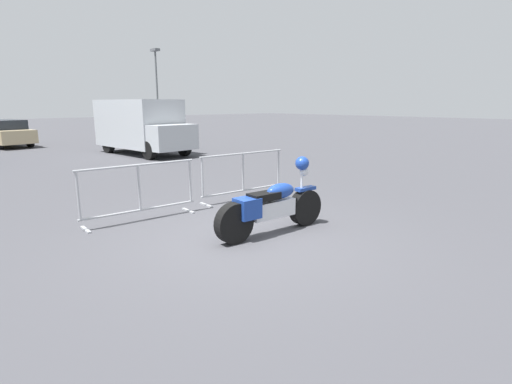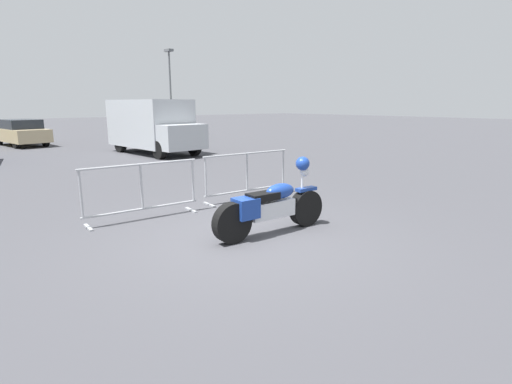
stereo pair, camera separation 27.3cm
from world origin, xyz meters
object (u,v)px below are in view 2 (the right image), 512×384
at_px(motorcycle, 271,206).
at_px(delivery_van, 153,125).
at_px(crowd_barrier_far, 247,175).
at_px(crowd_barrier_near, 142,190).
at_px(parked_car_tan, 21,132).
at_px(street_lamp, 170,80).

bearing_deg(motorcycle, delivery_van, 76.91).
bearing_deg(delivery_van, crowd_barrier_far, -18.00).
bearing_deg(crowd_barrier_near, parked_car_tan, 86.28).
xyz_separation_m(crowd_barrier_near, crowd_barrier_far, (2.55, 0.00, 0.00)).
xyz_separation_m(crowd_barrier_near, street_lamp, (10.57, 18.12, 3.16)).
bearing_deg(crowd_barrier_far, delivery_van, 76.23).
bearing_deg(street_lamp, crowd_barrier_far, -113.88).
distance_m(crowd_barrier_far, street_lamp, 20.06).
relative_size(crowd_barrier_near, crowd_barrier_far, 1.00).
bearing_deg(parked_car_tan, crowd_barrier_near, 168.18).
bearing_deg(crowd_barrier_far, parked_car_tan, 94.98).
bearing_deg(parked_car_tan, crowd_barrier_far, 176.89).
distance_m(crowd_barrier_far, parked_car_tan, 16.81).
distance_m(motorcycle, crowd_barrier_far, 2.56).
height_order(parked_car_tan, street_lamp, street_lamp).
height_order(motorcycle, parked_car_tan, parked_car_tan).
distance_m(motorcycle, delivery_van, 12.11).
relative_size(parked_car_tan, street_lamp, 0.73).
distance_m(crowd_barrier_near, parked_car_tan, 16.78).
xyz_separation_m(delivery_van, parked_car_tan, (-3.75, 7.41, -0.56)).
bearing_deg(crowd_barrier_near, delivery_van, 62.61).
bearing_deg(crowd_barrier_near, motorcycle, -60.11).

